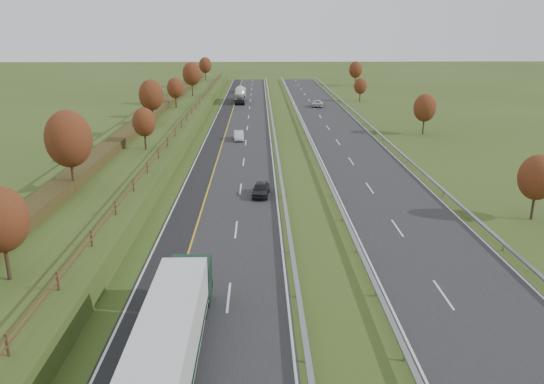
% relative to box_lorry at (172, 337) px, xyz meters
% --- Properties ---
extents(ground, '(400.00, 400.00, 0.00)m').
position_rel_box_lorry_xyz_m(ground, '(9.03, 52.11, -2.33)').
color(ground, '#354B1B').
rests_on(ground, ground).
extents(near_carriageway, '(10.50, 200.00, 0.04)m').
position_rel_box_lorry_xyz_m(near_carriageway, '(1.03, 57.11, -2.31)').
color(near_carriageway, '#242427').
rests_on(near_carriageway, ground).
extents(far_carriageway, '(10.50, 200.00, 0.04)m').
position_rel_box_lorry_xyz_m(far_carriageway, '(17.53, 57.11, -2.31)').
color(far_carriageway, '#242427').
rests_on(far_carriageway, ground).
extents(hard_shoulder, '(3.00, 200.00, 0.04)m').
position_rel_box_lorry_xyz_m(hard_shoulder, '(-2.72, 57.11, -2.31)').
color(hard_shoulder, black).
rests_on(hard_shoulder, ground).
extents(lane_markings, '(26.75, 200.00, 0.01)m').
position_rel_box_lorry_xyz_m(lane_markings, '(7.43, 56.99, -2.28)').
color(lane_markings, silver).
rests_on(lane_markings, near_carriageway).
extents(embankment_left, '(12.00, 200.00, 2.00)m').
position_rel_box_lorry_xyz_m(embankment_left, '(-11.97, 57.11, -1.33)').
color(embankment_left, '#354B1B').
rests_on(embankment_left, ground).
extents(hedge_left, '(2.20, 180.00, 1.10)m').
position_rel_box_lorry_xyz_m(hedge_left, '(-13.97, 57.11, 0.22)').
color(hedge_left, '#343315').
rests_on(hedge_left, embankment_left).
extents(fence_left, '(0.12, 189.06, 1.20)m').
position_rel_box_lorry_xyz_m(fence_left, '(-7.47, 56.70, 0.40)').
color(fence_left, '#422B19').
rests_on(fence_left, embankment_left).
extents(median_barrier_near, '(0.32, 200.00, 0.71)m').
position_rel_box_lorry_xyz_m(median_barrier_near, '(6.73, 57.11, -1.72)').
color(median_barrier_near, gray).
rests_on(median_barrier_near, ground).
extents(median_barrier_far, '(0.32, 200.00, 0.71)m').
position_rel_box_lorry_xyz_m(median_barrier_far, '(11.83, 57.11, -1.72)').
color(median_barrier_far, gray).
rests_on(median_barrier_far, ground).
extents(outer_barrier_far, '(0.32, 200.00, 0.71)m').
position_rel_box_lorry_xyz_m(outer_barrier_far, '(23.33, 57.11, -1.71)').
color(outer_barrier_far, gray).
rests_on(outer_barrier_far, ground).
extents(trees_left, '(6.64, 164.30, 7.66)m').
position_rel_box_lorry_xyz_m(trees_left, '(-11.62, 53.74, 4.04)').
color(trees_left, '#2D2116').
rests_on(trees_left, embankment_left).
extents(trees_far, '(8.45, 118.60, 7.12)m').
position_rel_box_lorry_xyz_m(trees_far, '(30.82, 86.32, 1.92)').
color(trees_far, '#2D2116').
rests_on(trees_far, ground).
extents(box_lorry, '(2.58, 16.28, 4.06)m').
position_rel_box_lorry_xyz_m(box_lorry, '(0.00, 0.00, 0.00)').
color(box_lorry, black).
rests_on(box_lorry, near_carriageway).
extents(road_tanker, '(2.40, 11.22, 3.46)m').
position_rel_box_lorry_xyz_m(road_tanker, '(-0.01, 101.49, -0.47)').
color(road_tanker, silver).
rests_on(road_tanker, near_carriageway).
extents(car_dark_near, '(2.03, 4.24, 1.40)m').
position_rel_box_lorry_xyz_m(car_dark_near, '(4.47, 29.62, -1.59)').
color(car_dark_near, black).
rests_on(car_dark_near, near_carriageway).
extents(car_silver_mid, '(1.77, 4.28, 1.38)m').
position_rel_box_lorry_xyz_m(car_silver_mid, '(1.15, 58.17, -1.60)').
color(car_silver_mid, silver).
rests_on(car_silver_mid, near_carriageway).
extents(car_small_far, '(2.61, 5.50, 1.55)m').
position_rel_box_lorry_xyz_m(car_small_far, '(-0.42, 120.10, -1.52)').
color(car_small_far, '#161A46').
rests_on(car_small_far, near_carriageway).
extents(car_oncoming, '(3.02, 5.46, 1.45)m').
position_rel_box_lorry_xyz_m(car_oncoming, '(17.19, 93.69, -1.57)').
color(car_oncoming, silver).
rests_on(car_oncoming, far_carriageway).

